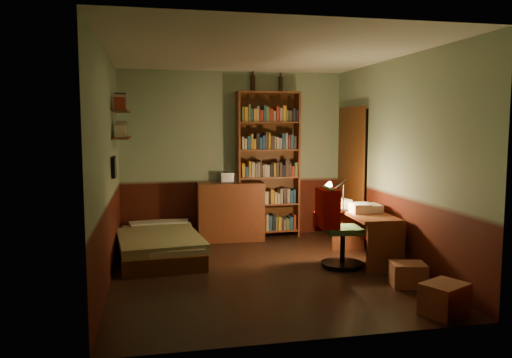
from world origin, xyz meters
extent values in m
cube|color=black|center=(0.00, 0.00, -0.01)|extent=(3.50, 4.00, 0.02)
cube|color=silver|center=(0.00, 0.00, 2.61)|extent=(3.50, 4.00, 0.02)
cube|color=gray|center=(0.00, 2.01, 1.30)|extent=(3.50, 0.02, 2.60)
cube|color=gray|center=(-1.76, 0.00, 1.30)|extent=(0.02, 4.00, 2.60)
cube|color=gray|center=(1.76, 0.00, 1.30)|extent=(0.02, 4.00, 2.60)
cube|color=gray|center=(0.00, -2.01, 1.30)|extent=(3.50, 0.02, 2.60)
cube|color=black|center=(1.72, 1.30, 1.00)|extent=(0.06, 0.90, 2.00)
cube|color=#49260E|center=(1.69, 1.30, 1.00)|extent=(0.02, 0.98, 2.08)
cube|color=olive|center=(-1.18, 0.97, 0.28)|extent=(1.10, 1.91, 0.55)
cube|color=brown|center=(-0.09, 1.77, 0.45)|extent=(1.02, 0.54, 0.89)
cube|color=#B2B2B7|center=(-0.10, 1.89, 0.96)|extent=(0.28, 0.22, 0.14)
cube|color=brown|center=(0.53, 1.85, 1.14)|extent=(0.98, 0.30, 2.28)
cylinder|color=black|center=(0.31, 1.96, 2.41)|extent=(0.09, 0.09, 0.26)
cylinder|color=black|center=(0.76, 1.96, 2.40)|extent=(0.08, 0.08, 0.24)
cube|color=brown|center=(1.44, 0.17, 0.32)|extent=(0.56, 1.22, 0.64)
cube|color=silver|center=(1.24, 0.61, 0.70)|extent=(0.29, 0.34, 0.12)
cone|color=black|center=(1.19, 0.34, 0.98)|extent=(0.22, 0.22, 0.68)
cube|color=#345A35|center=(1.05, -0.02, 0.56)|extent=(0.60, 0.54, 1.13)
cube|color=#A50800|center=(0.77, 0.13, 1.37)|extent=(0.32, 0.45, 0.47)
cube|color=brown|center=(-1.64, 1.10, 1.60)|extent=(0.20, 0.90, 0.03)
cube|color=brown|center=(-1.64, 1.10, 1.95)|extent=(0.20, 0.90, 0.03)
cube|color=black|center=(-1.72, 0.60, 1.25)|extent=(0.04, 0.32, 0.26)
cube|color=brown|center=(1.38, -1.72, 0.15)|extent=(0.50, 0.46, 0.30)
cube|color=brown|center=(1.47, -0.89, 0.13)|extent=(0.42, 0.38, 0.26)
camera|label=1|loc=(-1.26, -5.76, 1.76)|focal=35.00mm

